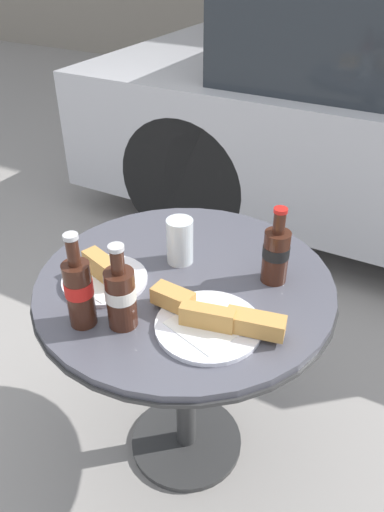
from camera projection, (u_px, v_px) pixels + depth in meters
The scene contains 8 objects.
ground_plane at pixel (187, 442), 1.69m from camera, with size 30.00×30.00×0.00m, color gray.
bistro_table at pixel (185, 316), 1.38m from camera, with size 0.79×0.79×0.69m.
cola_bottle_left at pixel (79, 290), 1.11m from camera, with size 0.07×0.07×0.24m.
cola_bottle_right at pixel (276, 253), 1.26m from camera, with size 0.07×0.07×0.21m.
cola_bottle_center at pixel (121, 295), 1.12m from camera, with size 0.07×0.07×0.22m.
drinking_glass at pixel (180, 243), 1.35m from camera, with size 0.07×0.07×0.13m.
lunch_plate_near at pixel (105, 276), 1.29m from camera, with size 0.22×0.22×0.07m.
lunch_plate_far at pixel (212, 320), 1.14m from camera, with size 0.33×0.25×0.06m.
Camera 1 is at (0.52, -0.91, 1.47)m, focal length 35.00 mm.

